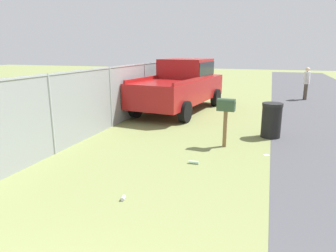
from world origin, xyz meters
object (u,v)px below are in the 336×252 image
at_px(pedestrian, 307,81).
at_px(pickup_truck, 181,84).
at_px(trash_bin, 271,120).
at_px(mailbox, 226,109).

bearing_deg(pedestrian, pickup_truck, -149.83).
xyz_separation_m(pickup_truck, trash_bin, (-3.08, -3.57, -0.60)).
height_order(trash_bin, pedestrian, pedestrian).
bearing_deg(pickup_truck, mailbox, -143.57).
bearing_deg(pedestrian, mailbox, -118.54).
bearing_deg(trash_bin, mailbox, 138.95).
bearing_deg(mailbox, pedestrian, -12.25).
bearing_deg(pickup_truck, trash_bin, -123.37).
relative_size(mailbox, pedestrian, 0.79).
distance_m(pickup_truck, pedestrian, 6.95).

